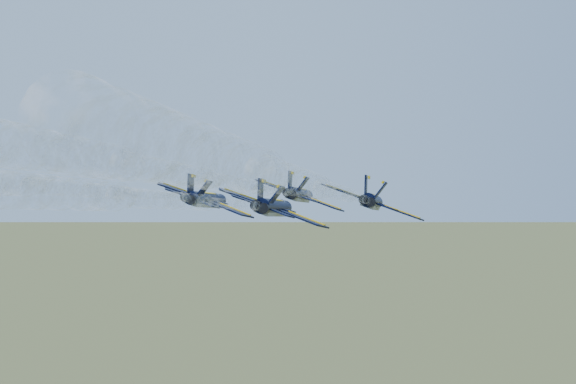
{
  "coord_description": "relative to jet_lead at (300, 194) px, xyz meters",
  "views": [
    {
      "loc": [
        -5.75,
        -108.77,
        100.33
      ],
      "look_at": [
        3.96,
        4.4,
        93.18
      ],
      "focal_mm": 50.0,
      "sensor_mm": 36.0,
      "label": 1
    }
  ],
  "objects": [
    {
      "name": "jet_right",
      "position": [
        8.5,
        -15.13,
        0.0
      ],
      "size": [
        13.66,
        19.32,
        5.83
      ],
      "rotation": [
        0.0,
        0.34,
        -0.28
      ],
      "color": "black"
    },
    {
      "name": "jet_left",
      "position": [
        -14.2,
        -9.17,
        0.0
      ],
      "size": [
        13.66,
        19.32,
        5.83
      ],
      "rotation": [
        0.0,
        0.34,
        -0.28
      ],
      "color": "black"
    },
    {
      "name": "smoke_trail_lead",
      "position": [
        -17.69,
        -61.53,
        0.04
      ],
      "size": [
        25.78,
        82.99,
        3.01
      ],
      "rotation": [
        0.0,
        0.34,
        -0.28
      ],
      "color": "white"
    },
    {
      "name": "jet_slot",
      "position": [
        -5.56,
        -23.38,
        0.0
      ],
      "size": [
        13.66,
        19.32,
        5.83
      ],
      "rotation": [
        0.0,
        0.34,
        -0.28
      ],
      "color": "black"
    },
    {
      "name": "smoke_trail_right",
      "position": [
        -9.19,
        -76.65,
        0.04
      ],
      "size": [
        25.78,
        82.99,
        3.01
      ],
      "rotation": [
        0.0,
        0.34,
        -0.28
      ],
      "color": "white"
    },
    {
      "name": "jet_lead",
      "position": [
        0.0,
        0.0,
        0.0
      ],
      "size": [
        13.66,
        19.32,
        5.83
      ],
      "rotation": [
        0.0,
        0.34,
        -0.28
      ],
      "color": "black"
    }
  ]
}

